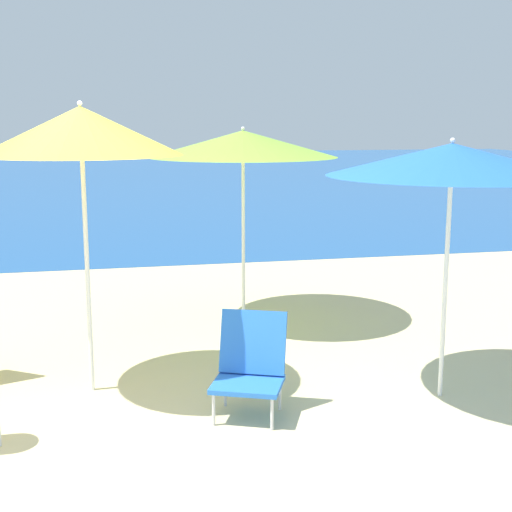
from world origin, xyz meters
TOP-DOWN VIEW (x-y plane):
  - ground_plane at (0.00, 0.00)m, footprint 60.00×60.00m
  - sea_water at (0.00, 25.96)m, footprint 60.00×40.00m
  - beach_umbrella_lime at (1.60, 2.76)m, footprint 2.01×2.01m
  - beach_umbrella_yellow at (-0.03, 1.02)m, footprint 1.57×1.57m
  - beach_umbrella_blue at (2.71, 0.28)m, footprint 1.91×1.91m
  - beach_chair_blue at (1.14, 0.29)m, footprint 0.67×0.67m

SIDE VIEW (x-z plane):
  - ground_plane at x=0.00m, z-range 0.00..0.00m
  - sea_water at x=0.00m, z-range 0.00..0.01m
  - beach_chair_blue at x=1.14m, z-range 0.01..0.77m
  - beach_umbrella_blue at x=2.71m, z-range 0.86..2.92m
  - beach_umbrella_lime at x=1.60m, z-range 0.88..3.00m
  - beach_umbrella_yellow at x=-0.03m, z-range 0.94..3.27m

